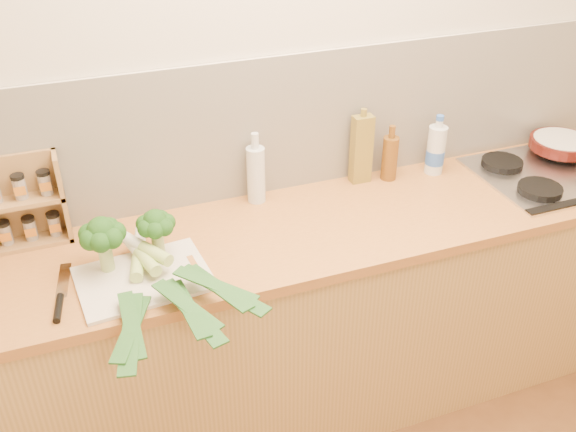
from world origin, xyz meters
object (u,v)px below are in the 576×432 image
chefs_knife (60,301)px  skillet (562,143)px  gas_hob (551,172)px  chopping_board (144,278)px  spice_rack (25,206)px

chefs_knife → skillet: bearing=16.3°
gas_hob → skillet: (0.16, 0.13, 0.05)m
chopping_board → skillet: (1.85, 0.24, 0.06)m
skillet → spice_rack: bearing=-158.5°
chopping_board → skillet: 1.87m
chefs_knife → spice_rack: bearing=108.4°
gas_hob → spice_rack: bearing=173.0°
gas_hob → chopping_board: (-1.70, -0.12, -0.01)m
chefs_knife → skillet: (2.11, 0.27, 0.05)m
gas_hob → chefs_knife: size_ratio=1.91×
gas_hob → chopping_board: bearing=-176.1°
skillet → spice_rack: size_ratio=1.16×
skillet → gas_hob: bearing=-115.8°
gas_hob → chefs_knife: (-1.95, -0.14, -0.01)m
gas_hob → chefs_knife: 1.96m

